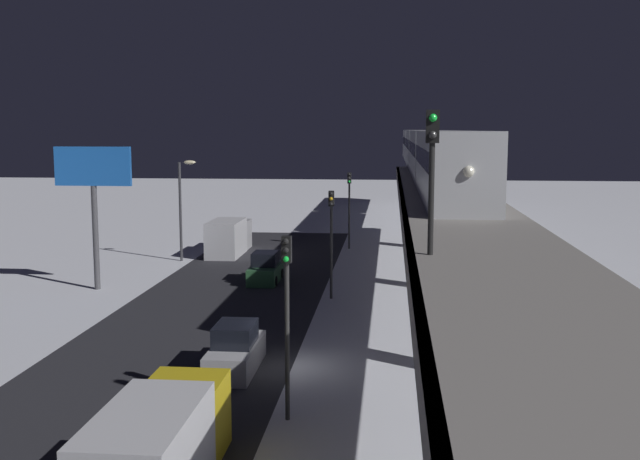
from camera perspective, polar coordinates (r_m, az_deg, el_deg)
ground_plane at (r=32.25m, az=-2.70°, el=-10.34°), size 240.00×240.00×0.00m
avenue_asphalt at (r=33.35m, az=-11.69°, el=-9.88°), size 11.00×82.68×0.01m
elevated_railway at (r=30.80m, az=10.70°, el=-0.57°), size 5.00×82.68×6.47m
subway_train at (r=66.34m, az=8.01°, el=6.08°), size 2.94×74.07×3.40m
rail_signal at (r=20.95m, az=8.48°, el=5.51°), size 0.36×0.41×4.00m
sedan_green at (r=49.65m, az=-4.15°, el=-3.03°), size 1.91×4.28×1.97m
sedan_silver at (r=31.88m, az=-6.42°, el=-9.09°), size 1.80×4.61×1.97m
box_truck at (r=21.63m, az=-12.09°, el=-15.96°), size 2.40×7.40×2.80m
delivery_van at (r=61.03m, az=-6.91°, el=-0.53°), size 2.40×7.40×2.80m
traffic_light_near at (r=25.57m, az=-2.52°, el=-5.37°), size 0.32×0.44×6.40m
traffic_light_mid at (r=44.05m, az=0.86°, el=0.12°), size 0.32×0.44×6.40m
traffic_light_far at (r=62.75m, az=2.23°, el=2.36°), size 0.32×0.44×6.40m
commercial_billboard at (r=48.49m, az=-16.78°, el=3.61°), size 4.80×0.36×8.90m
street_lamp_far at (r=57.76m, az=-10.33°, el=2.40°), size 1.35×0.44×7.65m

